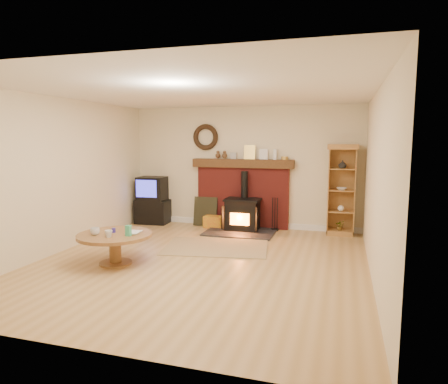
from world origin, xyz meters
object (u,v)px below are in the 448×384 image
(wood_stove, at_px, (242,216))
(tv_unit, at_px, (152,201))
(curio_cabinet, at_px, (342,190))
(coffee_table, at_px, (115,239))

(wood_stove, height_order, tv_unit, wood_stove)
(wood_stove, height_order, curio_cabinet, curio_cabinet)
(wood_stove, xyz_separation_m, tv_unit, (-2.15, 0.20, 0.18))
(curio_cabinet, bearing_deg, coffee_table, -137.68)
(tv_unit, relative_size, coffee_table, 0.94)
(tv_unit, xyz_separation_m, coffee_table, (0.83, -2.91, -0.12))
(coffee_table, bearing_deg, tv_unit, 105.82)
(wood_stove, relative_size, tv_unit, 1.32)
(curio_cabinet, xyz_separation_m, coffee_table, (-3.29, -3.00, -0.52))
(coffee_table, bearing_deg, curio_cabinet, 42.32)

